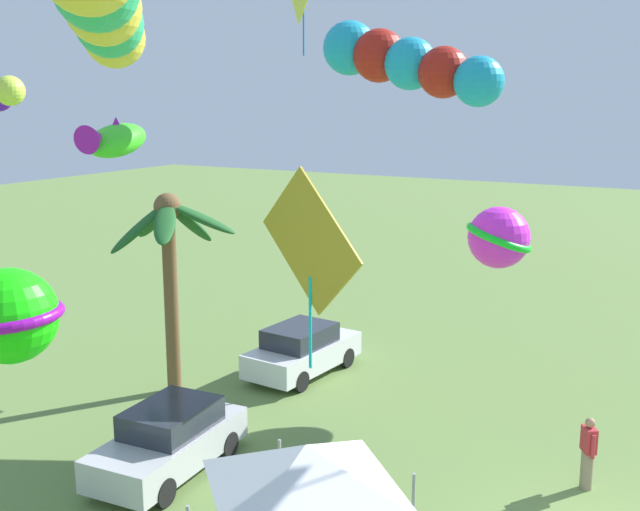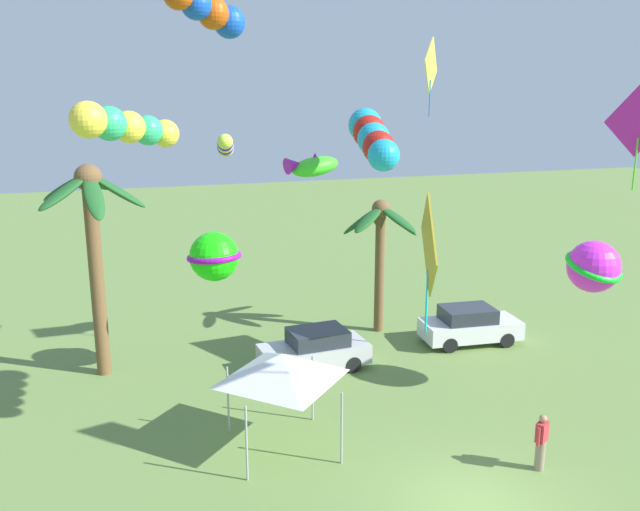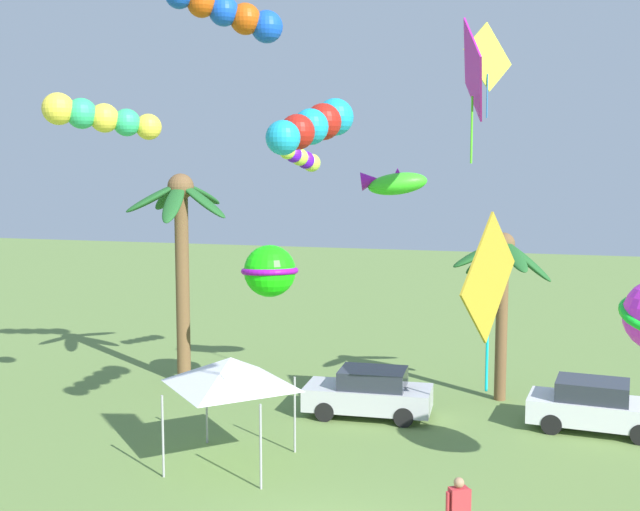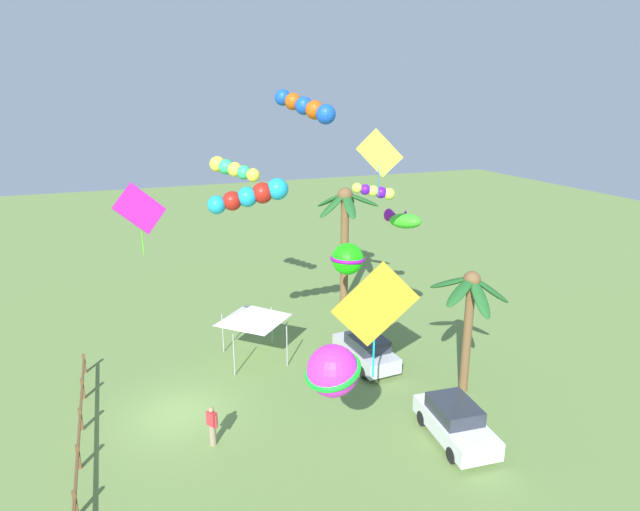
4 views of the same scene
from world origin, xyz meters
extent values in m
plane|color=olive|center=(0.00, 0.00, 0.00)|extent=(120.00, 120.00, 0.00)
cylinder|color=brown|center=(2.59, 12.17, 2.62)|extent=(0.39, 0.39, 5.24)
ellipsoid|color=#1E5623|center=(3.36, 12.06, 4.71)|extent=(1.76, 0.80, 1.45)
ellipsoid|color=#1E5623|center=(2.88, 12.93, 4.77)|extent=(1.16, 1.86, 1.34)
ellipsoid|color=#1E5623|center=(1.96, 12.62, 4.71)|extent=(1.71, 1.45, 1.44)
ellipsoid|color=#1E5623|center=(1.85, 11.64, 4.94)|extent=(1.89, 1.57, 1.02)
ellipsoid|color=#1E5623|center=(2.97, 11.34, 4.93)|extent=(1.31, 1.98, 1.03)
sphere|color=brown|center=(2.59, 12.17, 5.24)|extent=(0.74, 0.74, 0.74)
cylinder|color=brown|center=(-8.51, 11.17, 3.53)|extent=(0.49, 0.49, 7.06)
ellipsoid|color=#1E5623|center=(-7.62, 11.04, 6.59)|extent=(2.01, 0.87, 1.40)
ellipsoid|color=#1E5623|center=(-8.21, 12.12, 6.78)|extent=(1.20, 2.18, 1.04)
ellipsoid|color=#1E5623|center=(-9.27, 11.74, 6.68)|extent=(1.99, 1.69, 1.23)
ellipsoid|color=#1E5623|center=(-9.28, 10.59, 6.68)|extent=(1.99, 1.70, 1.22)
ellipsoid|color=#1E5623|center=(-8.37, 10.32, 6.53)|extent=(0.90, 1.95, 1.51)
sphere|color=brown|center=(-8.51, 11.17, 7.06)|extent=(0.93, 0.93, 0.93)
cube|color=brown|center=(-5.26, -3.69, 0.47)|extent=(0.12, 0.12, 0.95)
cube|color=brown|center=(-2.78, -3.69, 0.47)|extent=(0.12, 0.12, 0.95)
cube|color=brown|center=(-0.30, -3.69, 0.47)|extent=(0.12, 0.12, 0.95)
cube|color=brown|center=(2.18, -3.69, 0.47)|extent=(0.12, 0.12, 0.95)
cube|color=brown|center=(4.66, -3.69, 0.47)|extent=(0.12, 0.12, 0.95)
cube|color=brown|center=(0.94, -3.69, 0.66)|extent=(12.49, 0.09, 0.11)
cube|color=#BCBCC1|center=(-1.23, 9.16, 0.60)|extent=(4.00, 1.94, 0.70)
cube|color=#282D38|center=(-1.08, 9.17, 1.23)|extent=(2.12, 1.62, 0.56)
cylinder|color=black|center=(-2.39, 8.30, 0.30)|extent=(0.61, 0.22, 0.60)
cylinder|color=black|center=(-2.49, 9.86, 0.30)|extent=(0.61, 0.22, 0.60)
cylinder|color=black|center=(0.02, 8.45, 0.30)|extent=(0.61, 0.22, 0.60)
cylinder|color=black|center=(-0.07, 10.01, 0.30)|extent=(0.61, 0.22, 0.60)
cube|color=silver|center=(5.54, 9.69, 0.60)|extent=(4.04, 2.05, 0.70)
cube|color=#282D38|center=(5.39, 9.71, 1.23)|extent=(2.16, 1.67, 0.56)
cylinder|color=black|center=(6.82, 10.36, 0.30)|extent=(0.61, 0.23, 0.60)
cylinder|color=black|center=(6.67, 8.80, 0.30)|extent=(0.61, 0.23, 0.60)
cylinder|color=black|center=(4.41, 10.58, 0.30)|extent=(0.61, 0.23, 0.60)
cylinder|color=black|center=(4.27, 9.03, 0.30)|extent=(0.61, 0.23, 0.60)
cylinder|color=gray|center=(2.51, 0.98, 0.42)|extent=(0.26, 0.26, 0.84)
cube|color=#B72D33|center=(2.51, 0.98, 1.11)|extent=(0.44, 0.40, 0.54)
sphere|color=#A37556|center=(2.51, 0.98, 1.48)|extent=(0.21, 0.21, 0.21)
cylinder|color=#B72D33|center=(2.31, 0.86, 1.06)|extent=(0.09, 0.09, 0.52)
cylinder|color=#B72D33|center=(2.70, 1.10, 1.06)|extent=(0.09, 0.09, 0.52)
cylinder|color=#9E9EA3|center=(-5.03, 2.91, 1.05)|extent=(0.06, 0.06, 2.10)
cylinder|color=#9E9EA3|center=(-2.43, 2.91, 1.05)|extent=(0.06, 0.06, 2.10)
cylinder|color=#9E9EA3|center=(-5.03, 5.51, 1.05)|extent=(0.06, 0.06, 2.10)
cylinder|color=#9E9EA3|center=(-2.43, 5.51, 1.05)|extent=(0.06, 0.06, 2.10)
pyramid|color=white|center=(-3.73, 4.21, 2.48)|extent=(2.86, 2.86, 0.75)
sphere|color=blue|center=(-4.14, 8.18, 11.84)|extent=(0.95, 0.95, 0.95)
sphere|color=#CC4E0D|center=(-4.67, 7.82, 12.03)|extent=(0.92, 0.92, 0.92)
sphere|color=blue|center=(-5.19, 7.46, 12.22)|extent=(0.88, 0.88, 0.88)
sphere|color=#CC4E0D|center=(-5.72, 7.09, 12.41)|extent=(0.84, 0.84, 0.84)
sphere|color=blue|center=(-6.25, 6.73, 12.60)|extent=(0.80, 0.80, 0.80)
sphere|color=#CEEF47|center=(-3.79, 11.52, 7.88)|extent=(0.62, 0.62, 0.62)
sphere|color=#5A12E0|center=(-3.86, 11.11, 7.97)|extent=(0.59, 0.59, 0.59)
sphere|color=#CEEF47|center=(-3.94, 10.69, 8.06)|extent=(0.57, 0.57, 0.57)
sphere|color=#5A12E0|center=(-4.01, 10.27, 8.15)|extent=(0.54, 0.54, 0.54)
sphere|color=#CEEF47|center=(-4.09, 9.86, 8.24)|extent=(0.52, 0.52, 0.52)
sphere|color=#F02CED|center=(6.48, 4.22, 4.49)|extent=(1.64, 1.64, 1.64)
torus|color=#16DA29|center=(6.48, 4.22, 4.49)|extent=(2.36, 2.34, 0.79)
cube|color=#B49722|center=(2.48, 7.69, 4.72)|extent=(1.21, 3.41, 3.58)
cylinder|color=#0FC8D7|center=(2.48, 7.69, 2.68)|extent=(0.08, 0.08, 2.33)
ellipsoid|color=#38E024|center=(-0.67, 10.72, 7.20)|extent=(2.13, 1.35, 0.93)
cone|color=purple|center=(-1.51, 10.54, 7.31)|extent=(0.79, 0.74, 0.68)
cone|color=purple|center=(-0.67, 10.72, 7.51)|extent=(0.45, 0.45, 0.39)
cube|color=#E9EE3F|center=(2.33, 7.75, 10.66)|extent=(1.17, 1.40, 1.79)
cylinder|color=#2A6CB1|center=(2.33, 7.75, 9.63)|extent=(0.04, 0.04, 1.17)
cube|color=#C11EA2|center=(2.81, -0.87, 9.29)|extent=(0.43, 1.66, 1.66)
cylinder|color=#50D120|center=(2.81, -0.87, 8.33)|extent=(0.04, 0.04, 1.10)
sphere|color=yellow|center=(-8.24, 3.69, 9.23)|extent=(0.84, 0.84, 0.84)
sphere|color=#2EBC74|center=(-7.79, 4.05, 9.12)|extent=(0.81, 0.81, 0.81)
sphere|color=yellow|center=(-7.34, 4.42, 9.02)|extent=(0.77, 0.77, 0.77)
sphere|color=#2EBC74|center=(-6.89, 4.78, 8.91)|extent=(0.74, 0.74, 0.74)
sphere|color=yellow|center=(-6.44, 5.14, 8.81)|extent=(0.70, 0.70, 0.70)
sphere|color=#1AA0CA|center=(-1.12, 4.82, 8.96)|extent=(0.92, 0.92, 0.92)
sphere|color=#AD1C13|center=(-1.24, 4.20, 8.81)|extent=(0.89, 0.89, 0.89)
sphere|color=#1AA0CA|center=(-1.37, 3.58, 8.66)|extent=(0.85, 0.85, 0.85)
sphere|color=#AD1C13|center=(-1.50, 2.97, 8.51)|extent=(0.81, 0.81, 0.81)
sphere|color=#1AA0CA|center=(-1.63, 2.35, 8.37)|extent=(0.78, 0.78, 0.78)
sphere|color=#18EE0F|center=(-4.64, 9.65, 4.39)|extent=(1.69, 1.69, 1.69)
torus|color=purple|center=(-4.64, 9.65, 4.39)|extent=(2.56, 2.56, 0.33)
camera|label=1|loc=(-13.26, -1.37, 8.14)|focal=43.11mm
camera|label=2|loc=(-7.98, -12.19, 9.81)|focal=37.02mm
camera|label=3|loc=(4.17, -14.35, 7.69)|focal=44.61mm
camera|label=4|loc=(20.49, -1.62, 12.72)|focal=30.50mm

